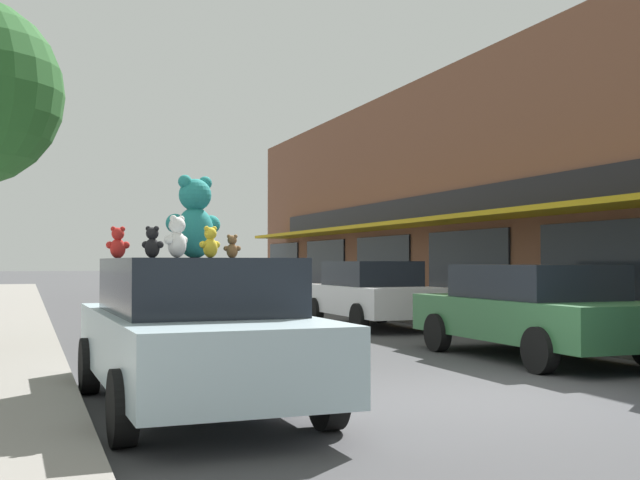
{
  "coord_description": "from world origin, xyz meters",
  "views": [
    {
      "loc": [
        -4.71,
        -7.91,
        1.54
      ],
      "look_at": [
        -1.0,
        2.2,
        1.83
      ],
      "focal_mm": 45.0,
      "sensor_mm": 36.0,
      "label": 1
    }
  ],
  "objects_px": {
    "plush_art_car": "(194,330)",
    "parked_car_far_right": "(371,293)",
    "teddy_bear_giant": "(195,218)",
    "parked_car_far_center": "(535,309)",
    "teddy_bear_red": "(118,243)",
    "teddy_bear_brown": "(232,247)",
    "teddy_bear_black": "(152,243)",
    "teddy_bear_yellow": "(210,243)",
    "teddy_bear_white": "(177,237)"
  },
  "relations": [
    {
      "from": "teddy_bear_giant",
      "to": "teddy_bear_red",
      "type": "xyz_separation_m",
      "value": [
        -0.76,
        0.45,
        -0.26
      ]
    },
    {
      "from": "parked_car_far_center",
      "to": "parked_car_far_right",
      "type": "distance_m",
      "value": 6.42
    },
    {
      "from": "teddy_bear_white",
      "to": "teddy_bear_red",
      "type": "xyz_separation_m",
      "value": [
        -0.33,
        1.85,
        -0.01
      ]
    },
    {
      "from": "plush_art_car",
      "to": "teddy_bear_yellow",
      "type": "bearing_deg",
      "value": -92.62
    },
    {
      "from": "teddy_bear_black",
      "to": "teddy_bear_brown",
      "type": "height_order",
      "value": "teddy_bear_black"
    },
    {
      "from": "teddy_bear_white",
      "to": "teddy_bear_brown",
      "type": "bearing_deg",
      "value": -162.52
    },
    {
      "from": "teddy_bear_yellow",
      "to": "parked_car_far_right",
      "type": "relative_size",
      "value": 0.07
    },
    {
      "from": "teddy_bear_yellow",
      "to": "teddy_bear_giant",
      "type": "bearing_deg",
      "value": -113.66
    },
    {
      "from": "teddy_bear_black",
      "to": "parked_car_far_center",
      "type": "height_order",
      "value": "teddy_bear_black"
    },
    {
      "from": "teddy_bear_black",
      "to": "teddy_bear_giant",
      "type": "bearing_deg",
      "value": -99.67
    },
    {
      "from": "teddy_bear_brown",
      "to": "parked_car_far_center",
      "type": "bearing_deg",
      "value": -140.43
    },
    {
      "from": "teddy_bear_giant",
      "to": "parked_car_far_right",
      "type": "relative_size",
      "value": 0.2
    },
    {
      "from": "teddy_bear_yellow",
      "to": "teddy_bear_white",
      "type": "bearing_deg",
      "value": 12.44
    },
    {
      "from": "teddy_bear_black",
      "to": "parked_car_far_center",
      "type": "relative_size",
      "value": 0.07
    },
    {
      "from": "teddy_bear_yellow",
      "to": "parked_car_far_center",
      "type": "bearing_deg",
      "value": -170.51
    },
    {
      "from": "teddy_bear_black",
      "to": "teddy_bear_brown",
      "type": "bearing_deg",
      "value": -120.52
    },
    {
      "from": "parked_car_far_center",
      "to": "parked_car_far_right",
      "type": "relative_size",
      "value": 1.06
    },
    {
      "from": "teddy_bear_yellow",
      "to": "parked_car_far_center",
      "type": "xyz_separation_m",
      "value": [
        5.94,
        3.3,
        -0.93
      ]
    },
    {
      "from": "plush_art_car",
      "to": "parked_car_far_center",
      "type": "relative_size",
      "value": 1.0
    },
    {
      "from": "teddy_bear_yellow",
      "to": "teddy_bear_brown",
      "type": "relative_size",
      "value": 1.15
    },
    {
      "from": "teddy_bear_black",
      "to": "parked_car_far_right",
      "type": "relative_size",
      "value": 0.07
    },
    {
      "from": "plush_art_car",
      "to": "teddy_bear_white",
      "type": "distance_m",
      "value": 1.47
    },
    {
      "from": "teddy_bear_giant",
      "to": "teddy_bear_white",
      "type": "bearing_deg",
      "value": 52.7
    },
    {
      "from": "teddy_bear_yellow",
      "to": "teddy_bear_red",
      "type": "relative_size",
      "value": 0.85
    },
    {
      "from": "teddy_bear_black",
      "to": "teddy_bear_red",
      "type": "xyz_separation_m",
      "value": [
        -0.23,
        0.98,
        0.02
      ]
    },
    {
      "from": "teddy_bear_brown",
      "to": "parked_car_far_right",
      "type": "height_order",
      "value": "teddy_bear_brown"
    },
    {
      "from": "plush_art_car",
      "to": "parked_car_far_center",
      "type": "height_order",
      "value": "plush_art_car"
    },
    {
      "from": "plush_art_car",
      "to": "teddy_bear_white",
      "type": "bearing_deg",
      "value": -110.44
    },
    {
      "from": "teddy_bear_brown",
      "to": "parked_car_far_center",
      "type": "height_order",
      "value": "teddy_bear_brown"
    },
    {
      "from": "plush_art_car",
      "to": "teddy_bear_giant",
      "type": "bearing_deg",
      "value": 77.52
    },
    {
      "from": "parked_car_far_center",
      "to": "teddy_bear_yellow",
      "type": "bearing_deg",
      "value": -150.96
    },
    {
      "from": "teddy_bear_black",
      "to": "parked_car_far_center",
      "type": "xyz_separation_m",
      "value": [
        6.38,
        2.65,
        -0.94
      ]
    },
    {
      "from": "plush_art_car",
      "to": "parked_car_far_right",
      "type": "xyz_separation_m",
      "value": [
        5.92,
        8.87,
        -0.02
      ]
    },
    {
      "from": "teddy_bear_black",
      "to": "parked_car_far_right",
      "type": "distance_m",
      "value": 11.13
    },
    {
      "from": "plush_art_car",
      "to": "teddy_bear_black",
      "type": "xyz_separation_m",
      "value": [
        -0.47,
        -0.21,
        0.9
      ]
    },
    {
      "from": "parked_car_far_right",
      "to": "teddy_bear_red",
      "type": "bearing_deg",
      "value": -129.26
    },
    {
      "from": "teddy_bear_black",
      "to": "parked_car_far_right",
      "type": "xyz_separation_m",
      "value": [
        6.38,
        9.07,
        -0.92
      ]
    },
    {
      "from": "parked_car_far_center",
      "to": "teddy_bear_white",
      "type": "bearing_deg",
      "value": -150.79
    },
    {
      "from": "teddy_bear_yellow",
      "to": "teddy_bear_white",
      "type": "distance_m",
      "value": 0.42
    },
    {
      "from": "plush_art_car",
      "to": "parked_car_far_right",
      "type": "height_order",
      "value": "plush_art_car"
    },
    {
      "from": "plush_art_car",
      "to": "teddy_bear_yellow",
      "type": "height_order",
      "value": "teddy_bear_yellow"
    },
    {
      "from": "teddy_bear_red",
      "to": "teddy_bear_brown",
      "type": "height_order",
      "value": "teddy_bear_red"
    },
    {
      "from": "teddy_bear_giant",
      "to": "parked_car_far_center",
      "type": "bearing_deg",
      "value": -179.88
    },
    {
      "from": "teddy_bear_giant",
      "to": "teddy_bear_white",
      "type": "relative_size",
      "value": 2.35
    },
    {
      "from": "teddy_bear_black",
      "to": "teddy_bear_yellow",
      "type": "height_order",
      "value": "teddy_bear_black"
    },
    {
      "from": "plush_art_car",
      "to": "teddy_bear_black",
      "type": "distance_m",
      "value": 1.04
    },
    {
      "from": "teddy_bear_white",
      "to": "teddy_bear_black",
      "type": "bearing_deg",
      "value": -123.47
    },
    {
      "from": "teddy_bear_giant",
      "to": "teddy_bear_white",
      "type": "height_order",
      "value": "teddy_bear_giant"
    },
    {
      "from": "plush_art_car",
      "to": "teddy_bear_giant",
      "type": "relative_size",
      "value": 5.21
    },
    {
      "from": "plush_art_car",
      "to": "parked_car_far_center",
      "type": "xyz_separation_m",
      "value": [
        5.92,
        2.44,
        -0.04
      ]
    }
  ]
}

